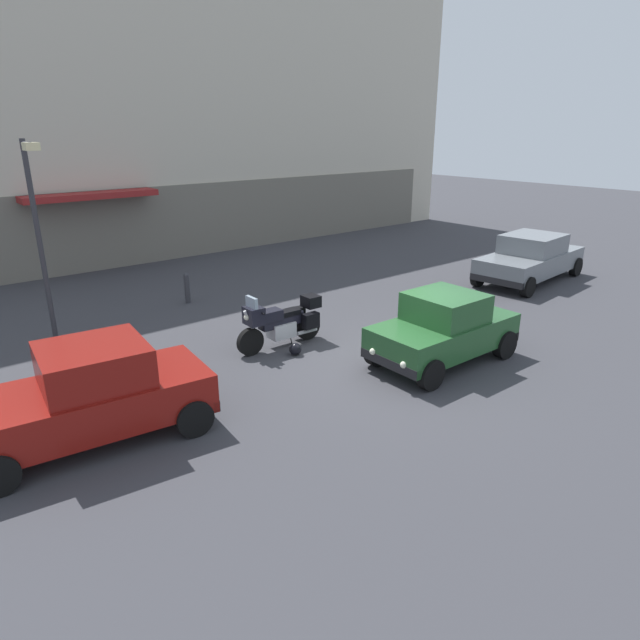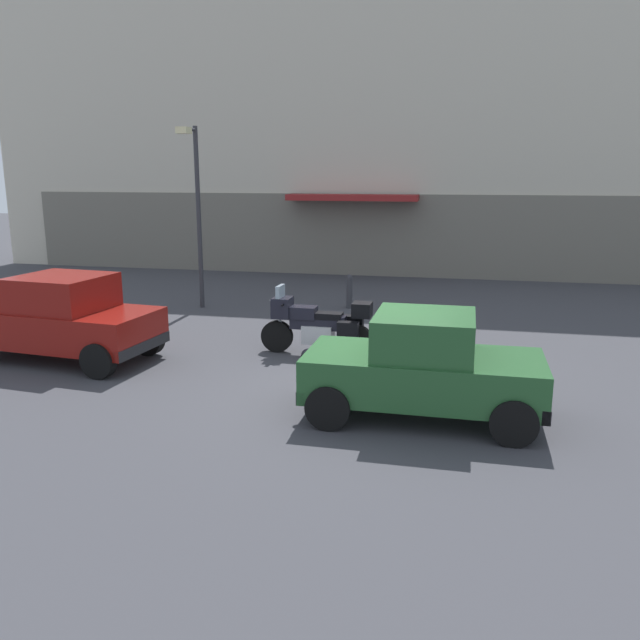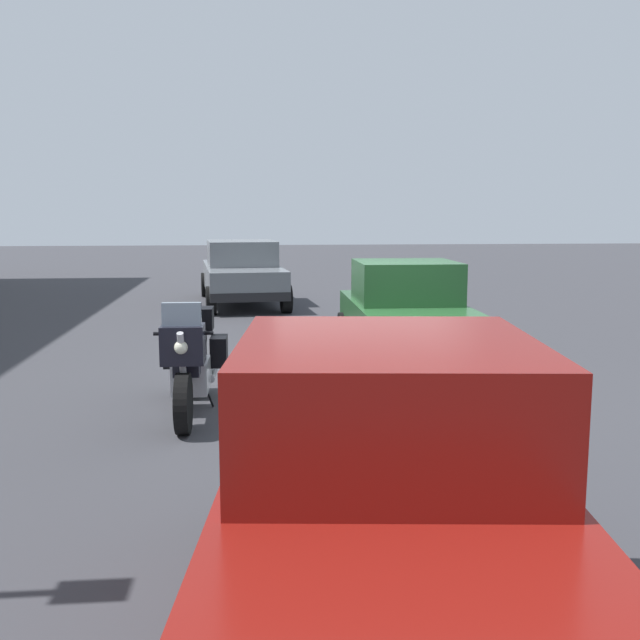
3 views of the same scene
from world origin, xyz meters
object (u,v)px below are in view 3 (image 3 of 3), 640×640
at_px(motorcycle, 191,358).
at_px(helmet, 246,399).
at_px(car_hatchback_near, 388,503).
at_px(car_sedan_far, 242,272).
at_px(car_compact_side, 405,315).

relative_size(motorcycle, helmet, 8.08).
height_order(car_hatchback_near, car_sedan_far, car_hatchback_near).
distance_m(motorcycle, car_compact_side, 3.69).
relative_size(helmet, car_hatchback_near, 0.07).
bearing_deg(car_sedan_far, car_compact_side, -167.30).
bearing_deg(motorcycle, car_sedan_far, 178.32).
height_order(helmet, car_sedan_far, car_sedan_far).
bearing_deg(car_hatchback_near, motorcycle, -157.93).
xyz_separation_m(helmet, car_hatchback_near, (-4.69, -0.77, 0.67)).
relative_size(car_sedan_far, car_compact_side, 1.34).
xyz_separation_m(car_hatchback_near, car_sedan_far, (14.56, 0.91, -0.03)).
height_order(helmet, car_compact_side, car_compact_side).
height_order(car_hatchback_near, car_compact_side, car_hatchback_near).
bearing_deg(car_hatchback_near, car_sedan_far, -170.53).
bearing_deg(car_compact_side, motorcycle, -52.63).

